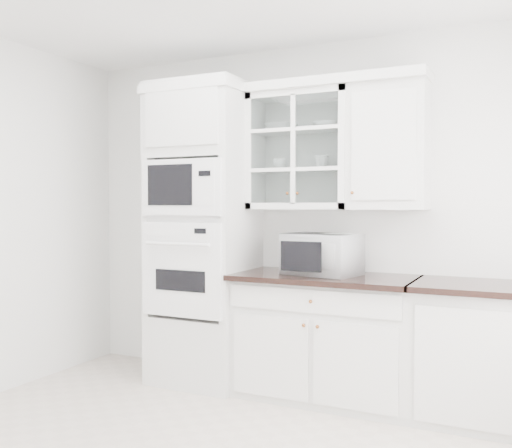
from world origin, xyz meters
The scene contains 12 objects.
room_shell centered at (0.00, 0.43, 1.78)m, with size 4.00×3.50×2.70m.
oven_column centered at (-0.75, 1.42, 1.20)m, with size 0.76×0.68×2.40m.
base_cabinet_run centered at (0.28, 1.45, 0.46)m, with size 1.32×0.67×0.92m.
extra_base_cabinet centered at (1.28, 1.45, 0.46)m, with size 0.72×0.67×0.92m.
upper_cabinet_glass centered at (0.03, 1.58, 1.85)m, with size 0.80×0.33×0.90m.
upper_cabinet_solid centered at (0.71, 1.58, 1.85)m, with size 0.55×0.33×0.90m, color silver.
crown_molding centered at (-0.07, 1.56, 2.33)m, with size 2.14×0.38×0.07m, color white.
countertop_microwave centered at (0.25, 1.45, 1.07)m, with size 0.52×0.44×0.30m, color white.
bowl_a centered at (-0.14, 1.58, 2.04)m, with size 0.24×0.24×0.06m, color white.
bowl_b centered at (0.22, 1.60, 2.04)m, with size 0.18×0.18×0.06m, color white.
cup_a centered at (-0.15, 1.57, 1.75)m, with size 0.11×0.11×0.08m, color white.
cup_b centered at (0.19, 1.60, 1.76)m, with size 0.11×0.11×0.10m, color white.
Camera 1 is at (1.64, -2.54, 1.44)m, focal length 40.00 mm.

